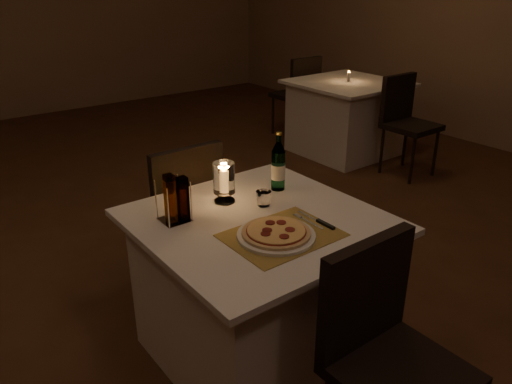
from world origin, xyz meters
TOP-DOWN VIEW (x-y plane):
  - floor at (0.00, 0.00)m, footprint 8.00×10.00m
  - main_table at (0.03, -0.43)m, footprint 1.00×1.00m
  - chair_near at (0.03, -1.14)m, footprint 0.42×0.42m
  - chair_far at (0.03, 0.29)m, footprint 0.42×0.42m
  - placemat at (0.01, -0.61)m, footprint 0.45×0.34m
  - plate at (-0.02, -0.61)m, footprint 0.32×0.32m
  - pizza at (-0.02, -0.61)m, footprint 0.28×0.28m
  - fork at (0.17, -0.58)m, footprint 0.02×0.18m
  - knife at (0.21, -0.64)m, footprint 0.02×0.22m
  - tumbler at (0.13, -0.34)m, footprint 0.07×0.07m
  - water_bottle at (0.31, -0.23)m, footprint 0.07×0.07m
  - hurricane_candle at (0.01, -0.19)m, footprint 0.10×0.10m
  - cruet_caddy at (-0.27, -0.23)m, footprint 0.12×0.12m
  - neighbor_table_right at (2.60, 1.44)m, footprint 1.00×1.00m
  - neighbor_chair_ra at (2.60, 0.73)m, footprint 0.42×0.42m
  - neighbor_chair_rb at (2.60, 2.15)m, footprint 0.42×0.42m
  - neighbor_candle_right at (2.60, 1.44)m, footprint 0.03×0.03m

SIDE VIEW (x-z plane):
  - floor at x=0.00m, z-range -0.02..0.00m
  - main_table at x=0.03m, z-range 0.00..0.74m
  - neighbor_table_right at x=2.60m, z-range 0.00..0.74m
  - chair_near at x=0.03m, z-range 0.10..1.00m
  - chair_far at x=0.03m, z-range 0.10..1.00m
  - neighbor_chair_ra at x=2.60m, z-range 0.10..1.00m
  - neighbor_chair_rb at x=2.60m, z-range 0.10..1.00m
  - placemat at x=0.01m, z-range 0.74..0.74m
  - fork at x=0.17m, z-range 0.74..0.75m
  - knife at x=0.21m, z-range 0.74..0.76m
  - plate at x=-0.02m, z-range 0.74..0.76m
  - pizza at x=-0.02m, z-range 0.76..0.78m
  - tumbler at x=0.13m, z-range 0.74..0.81m
  - neighbor_candle_right at x=2.60m, z-range 0.73..0.84m
  - cruet_caddy at x=-0.27m, z-range 0.73..0.94m
  - hurricane_candle at x=0.01m, z-range 0.76..0.95m
  - water_bottle at x=0.31m, z-range 0.71..1.00m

